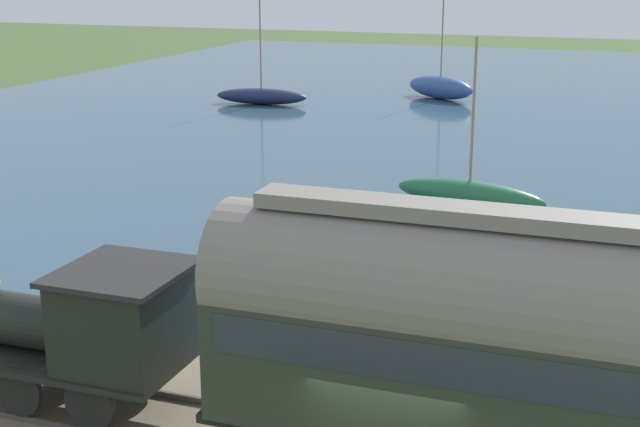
# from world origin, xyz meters

# --- Properties ---
(harbor_water) EXTENTS (80.00, 80.00, 0.01)m
(harbor_water) POSITION_xyz_m (43.92, 0.00, 0.00)
(harbor_water) COLOR #38566B
(harbor_water) RESTS_ON ground
(steam_locomotive) EXTENTS (2.35, 6.23, 3.15)m
(steam_locomotive) POSITION_xyz_m (0.76, 6.44, 2.25)
(steam_locomotive) COLOR black
(steam_locomotive) RESTS_ON rail_embankment
(passenger_coach) EXTENTS (2.33, 8.78, 4.57)m
(passenger_coach) POSITION_xyz_m (0.76, -1.08, 3.17)
(passenger_coach) COLOR black
(passenger_coach) RESTS_ON rail_embankment
(sailboat_navy) EXTENTS (2.17, 6.08, 6.81)m
(sailboat_navy) POSITION_xyz_m (39.83, 19.53, 0.54)
(sailboat_navy) COLOR #192347
(sailboat_navy) RESTS_ON harbor_water
(sailboat_green) EXTENTS (2.25, 5.90, 6.28)m
(sailboat_green) POSITION_xyz_m (19.49, 2.32, 0.55)
(sailboat_green) COLOR #236B42
(sailboat_green) RESTS_ON harbor_water
(sailboat_blue) EXTENTS (4.23, 5.57, 7.03)m
(sailboat_blue) POSITION_xyz_m (46.16, 9.30, 0.77)
(sailboat_blue) COLOR #335199
(sailboat_blue) RESTS_ON harbor_water
(rowboat_off_pier) EXTENTS (2.18, 2.69, 0.49)m
(rowboat_off_pier) POSITION_xyz_m (5.67, 7.52, 0.25)
(rowboat_off_pier) COLOR silver
(rowboat_off_pier) RESTS_ON harbor_water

